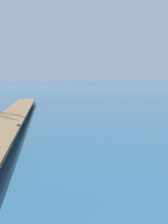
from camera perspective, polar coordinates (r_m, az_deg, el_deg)
The scene contains 1 object.
floating_dock at distance 16.66m, azimuth -16.93°, elevation -0.55°, with size 2.31×22.74×0.53m.
Camera 1 is at (-4.02, -1.73, 2.85)m, focal length 36.81 mm.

